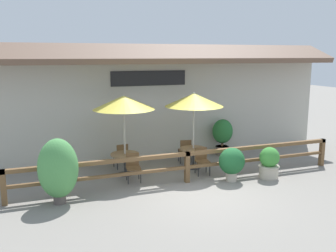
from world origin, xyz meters
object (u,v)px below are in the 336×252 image
at_px(potted_plant_broad_leaf, 58,169).
at_px(chair_near_streetside, 133,166).
at_px(chair_middle_streetside, 202,160).
at_px(patio_umbrella_near, 124,103).
at_px(dining_table_middle, 193,152).
at_px(potted_plant_small_flowering, 232,162).
at_px(potted_plant_entrance_palm, 222,134).
at_px(patio_umbrella_middle, 194,100).
at_px(dining_table_near, 125,158).
at_px(potted_plant_tall_tropical, 269,163).
at_px(chair_middle_wallside, 185,150).
at_px(chair_near_wallside, 121,154).

bearing_deg(potted_plant_broad_leaf, chair_near_streetside, 24.65).
xyz_separation_m(chair_middle_streetside, potted_plant_broad_leaf, (-4.55, -0.95, 0.45)).
distance_m(patio_umbrella_near, dining_table_middle, 2.97).
bearing_deg(potted_plant_small_flowering, dining_table_middle, 108.72).
bearing_deg(chair_middle_streetside, potted_plant_entrance_palm, 55.33).
xyz_separation_m(patio_umbrella_middle, potted_plant_small_flowering, (0.56, -1.64, -1.75)).
height_order(dining_table_near, potted_plant_tall_tropical, potted_plant_tall_tropical).
xyz_separation_m(patio_umbrella_middle, dining_table_middle, (0.00, 0.00, -1.79)).
bearing_deg(potted_plant_tall_tropical, patio_umbrella_middle, 135.16).
bearing_deg(chair_middle_wallside, patio_umbrella_middle, 102.38).
bearing_deg(potted_plant_entrance_palm, patio_umbrella_middle, -145.48).
bearing_deg(chair_near_streetside, chair_near_wallside, 97.97).
relative_size(chair_middle_streetside, potted_plant_small_flowering, 0.82).
xyz_separation_m(chair_near_streetside, potted_plant_broad_leaf, (-2.27, -1.04, 0.45)).
height_order(dining_table_near, potted_plant_small_flowering, potted_plant_small_flowering).
distance_m(chair_middle_streetside, potted_plant_tall_tropical, 2.12).
height_order(patio_umbrella_near, chair_middle_wallside, patio_umbrella_near).
height_order(chair_near_wallside, potted_plant_small_flowering, potted_plant_small_flowering).
xyz_separation_m(chair_middle_streetside, potted_plant_tall_tropical, (1.81, -1.10, 0.01)).
height_order(patio_umbrella_near, potted_plant_tall_tropical, patio_umbrella_near).
bearing_deg(potted_plant_small_flowering, dining_table_near, 148.98).
xyz_separation_m(dining_table_near, potted_plant_entrance_palm, (4.14, 1.11, 0.26)).
height_order(chair_middle_streetside, potted_plant_entrance_palm, potted_plant_entrance_palm).
bearing_deg(patio_umbrella_near, potted_plant_tall_tropical, -24.64).
height_order(chair_middle_streetside, chair_middle_wallside, same).
xyz_separation_m(patio_umbrella_middle, chair_middle_wallside, (-0.01, 0.69, -1.87)).
height_order(dining_table_middle, chair_middle_streetside, chair_middle_streetside).
bearing_deg(potted_plant_broad_leaf, potted_plant_entrance_palm, 24.36).
bearing_deg(chair_near_wallside, potted_plant_entrance_palm, 178.48).
relative_size(chair_near_wallside, potted_plant_small_flowering, 0.82).
distance_m(dining_table_near, chair_middle_streetside, 2.50).
xyz_separation_m(patio_umbrella_middle, chair_middle_streetside, (-0.00, -0.69, -1.87)).
relative_size(patio_umbrella_near, potted_plant_entrance_palm, 1.87).
relative_size(chair_near_streetside, dining_table_middle, 0.93).
xyz_separation_m(chair_near_wallside, patio_umbrella_middle, (2.32, -0.84, 1.87)).
distance_m(chair_near_wallside, potted_plant_entrance_palm, 4.13).
height_order(chair_near_streetside, potted_plant_entrance_palm, potted_plant_entrance_palm).
bearing_deg(dining_table_middle, chair_near_streetside, -165.19).
height_order(patio_umbrella_near, patio_umbrella_middle, same).
relative_size(dining_table_near, chair_near_wallside, 1.08).
distance_m(patio_umbrella_middle, potted_plant_small_flowering, 2.46).
bearing_deg(chair_middle_wallside, chair_near_streetside, 41.06).
relative_size(potted_plant_broad_leaf, potted_plant_tall_tropical, 1.75).
distance_m(dining_table_near, patio_umbrella_middle, 2.97).
height_order(chair_middle_streetside, potted_plant_broad_leaf, potted_plant_broad_leaf).
relative_size(chair_near_streetside, potted_plant_tall_tropical, 0.86).
bearing_deg(chair_near_wallside, chair_middle_wallside, 169.54).
distance_m(dining_table_middle, potted_plant_small_flowering, 1.73).
bearing_deg(patio_umbrella_middle, chair_near_streetside, -165.19).
xyz_separation_m(dining_table_near, chair_middle_wallside, (2.35, 0.58, -0.08)).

